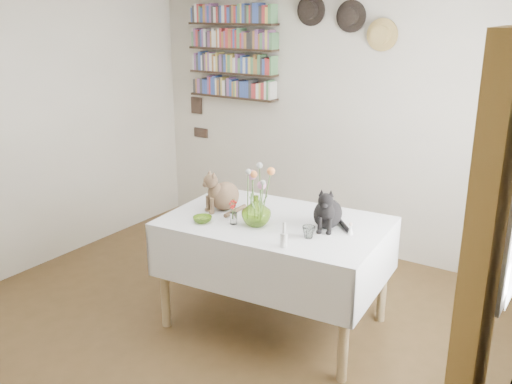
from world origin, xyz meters
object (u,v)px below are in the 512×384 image
Objects in this scene: tabby_cat at (225,189)px; bookshelf_unit at (233,53)px; black_cat at (328,206)px; flower_vase at (256,211)px; dining_table at (275,247)px.

tabby_cat is 2.04m from bookshelf_unit.
black_cat is 0.49m from flower_vase.
bookshelf_unit is at bearing 124.35° from black_cat.
black_cat is at bearing 13.03° from dining_table.
dining_table is 0.52m from black_cat.
black_cat reaches higher than flower_vase.
black_cat is at bearing -38.59° from bookshelf_unit.
tabby_cat reaches higher than flower_vase.
tabby_cat is at bearing -179.82° from dining_table.
bookshelf_unit reaches higher than flower_vase.
tabby_cat is (-0.44, -0.00, 0.36)m from dining_table.
bookshelf_unit is (-1.83, 1.46, 0.86)m from black_cat.
black_cat is at bearing 30.59° from tabby_cat.
black_cat reaches higher than dining_table.
black_cat is (0.81, 0.09, -0.01)m from tabby_cat.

